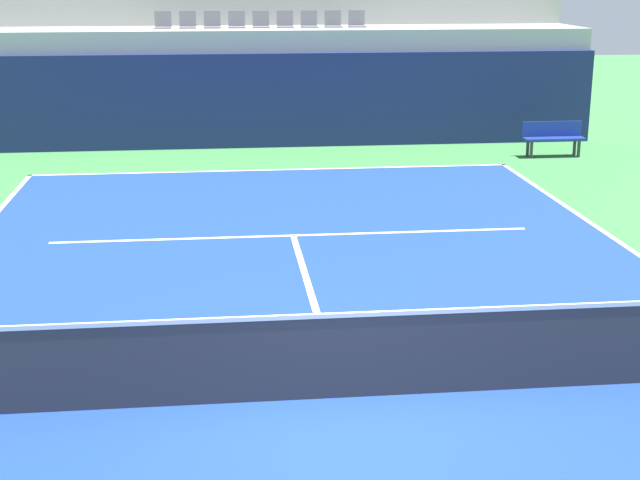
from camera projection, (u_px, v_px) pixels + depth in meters
The scene contains 11 objects.
ground_plane at pixel (342, 398), 10.08m from camera, with size 80.00×80.00×0.00m, color #387A3D.
court_surface at pixel (342, 398), 10.08m from camera, with size 11.00×24.00×0.01m, color navy.
baseline_far at pixel (273, 170), 21.48m from camera, with size 11.00×0.10×0.00m, color white.
service_line_far at pixel (293, 236), 16.18m from camera, with size 8.26×0.10×0.00m, color white.
centre_service_line at pixel (312, 298), 13.13m from camera, with size 0.10×6.40×0.00m, color white.
back_wall at pixel (265, 101), 24.02m from camera, with size 17.29×0.30×2.40m, color navy.
stands_tier_lower at pixel (262, 84), 25.24m from camera, with size 17.29×2.40×2.95m, color #9E9E99.
stands_tier_upper at pixel (258, 58), 27.40m from camera, with size 17.29×2.40×3.86m, color #9E9E99.
seating_row_lower at pixel (261, 23), 24.88m from camera, with size 5.60×0.44×0.44m.
tennis_net at pixel (343, 354), 9.94m from camera, with size 11.08×0.08×1.07m.
player_bench at pixel (553, 136), 22.99m from camera, with size 1.50×0.40×0.85m.
Camera 1 is at (-1.26, -9.12, 4.44)m, focal length 52.54 mm.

